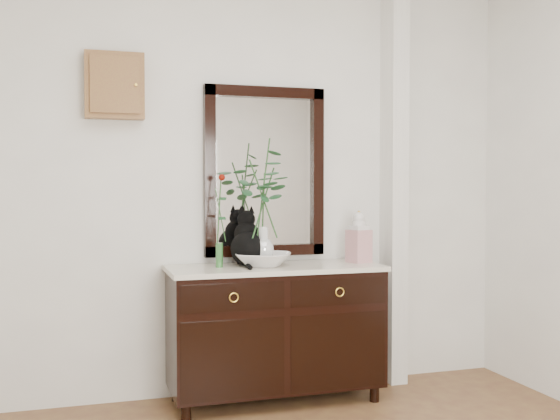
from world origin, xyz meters
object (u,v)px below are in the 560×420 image
object	(u,v)px
cat	(248,237)
lotus_bowl	(263,259)
sideboard	(275,326)
ginger_jar	(359,236)

from	to	relation	value
cat	lotus_bowl	xyz separation A→B (m)	(0.08, -0.07, -0.13)
sideboard	ginger_jar	world-z (taller)	ginger_jar
sideboard	cat	distance (m)	0.58
lotus_bowl	ginger_jar	world-z (taller)	ginger_jar
cat	ginger_jar	world-z (taller)	cat
lotus_bowl	ginger_jar	size ratio (longest dim) A/B	1.01
sideboard	ginger_jar	size ratio (longest dim) A/B	3.93
sideboard	cat	world-z (taller)	cat
sideboard	cat	bearing A→B (deg)	157.53
cat	lotus_bowl	bearing A→B (deg)	-32.68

